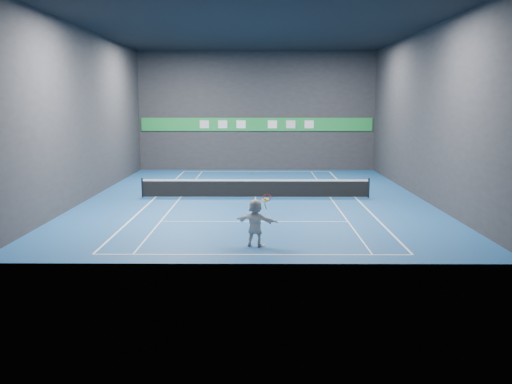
{
  "coord_description": "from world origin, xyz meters",
  "views": [
    {
      "loc": [
        0.25,
        -30.83,
        5.16
      ],
      "look_at": [
        0.09,
        -7.6,
        1.5
      ],
      "focal_mm": 40.0,
      "sensor_mm": 36.0,
      "label": 1
    }
  ],
  "objects_px": {
    "tennis_ball": "(252,174)",
    "tennis_racket": "(267,199)",
    "player": "(255,223)",
    "tennis_net": "(255,188)"
  },
  "relations": [
    {
      "from": "player",
      "to": "tennis_net",
      "type": "distance_m",
      "value": 10.71
    },
    {
      "from": "tennis_racket",
      "to": "tennis_net",
      "type": "bearing_deg",
      "value": 92.66
    },
    {
      "from": "tennis_racket",
      "to": "player",
      "type": "bearing_deg",
      "value": -173.32
    },
    {
      "from": "player",
      "to": "tennis_ball",
      "type": "distance_m",
      "value": 1.77
    },
    {
      "from": "tennis_net",
      "to": "tennis_racket",
      "type": "relative_size",
      "value": 20.6
    },
    {
      "from": "tennis_ball",
      "to": "tennis_racket",
      "type": "distance_m",
      "value": 1.05
    },
    {
      "from": "tennis_ball",
      "to": "tennis_racket",
      "type": "bearing_deg",
      "value": -14.78
    },
    {
      "from": "tennis_ball",
      "to": "tennis_racket",
      "type": "height_order",
      "value": "tennis_ball"
    },
    {
      "from": "player",
      "to": "tennis_ball",
      "type": "xyz_separation_m",
      "value": [
        -0.13,
        0.19,
        1.76
      ]
    },
    {
      "from": "player",
      "to": "tennis_ball",
      "type": "relative_size",
      "value": 27.06
    }
  ]
}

